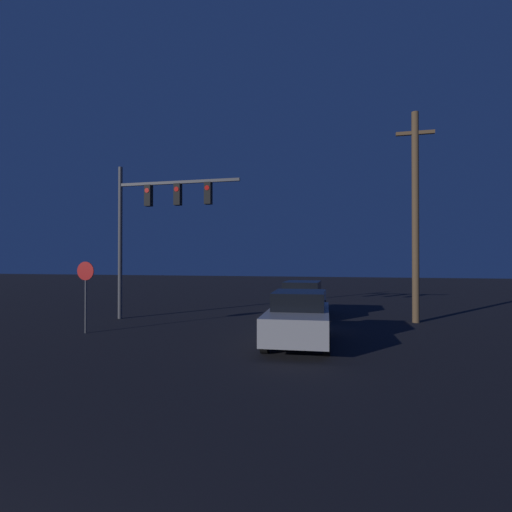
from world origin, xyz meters
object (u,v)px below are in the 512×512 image
utility_pole (415,213)px  traffic_signal_mast (153,213)px  car_near (299,317)px  car_far (303,298)px  stop_sign (86,284)px

utility_pole → traffic_signal_mast: bearing=-170.5°
car_near → car_far: size_ratio=1.02×
car_near → car_far: same height
traffic_signal_mast → utility_pole: size_ratio=0.77×
car_far → stop_sign: bearing=-138.5°
stop_sign → utility_pole: bearing=24.1°
stop_sign → utility_pole: utility_pole is taller
traffic_signal_mast → utility_pole: utility_pole is taller
car_far → stop_sign: (-6.85, -6.02, 0.91)m
car_far → traffic_signal_mast: traffic_signal_mast is taller
car_near → traffic_signal_mast: size_ratio=0.68×
car_far → stop_sign: size_ratio=1.77×
traffic_signal_mast → utility_pole: bearing=9.5°
car_near → stop_sign: bearing=-3.6°
car_far → traffic_signal_mast: bearing=-156.1°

